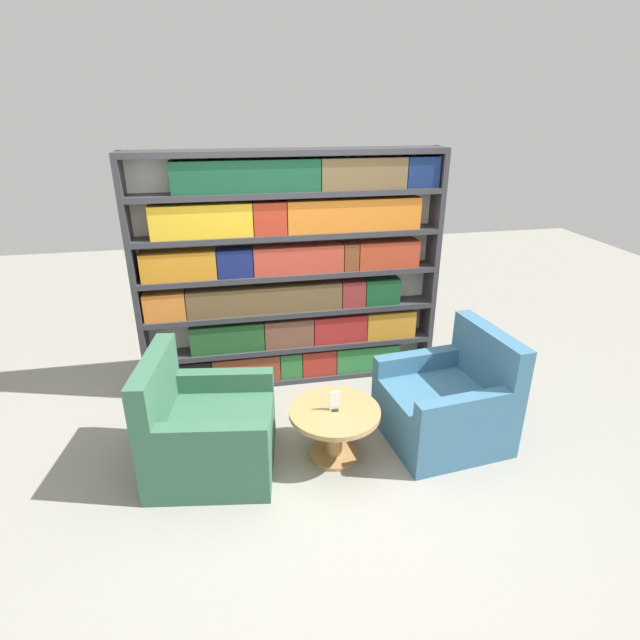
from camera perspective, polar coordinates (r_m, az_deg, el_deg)
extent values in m
plane|color=gray|center=(3.98, 0.25, -16.89)|extent=(14.00, 14.00, 0.00)
cube|color=silver|center=(4.83, -3.52, 5.75)|extent=(2.85, 0.05, 2.23)
cube|color=#333338|center=(4.74, -20.31, 3.96)|extent=(0.05, 0.30, 2.23)
cube|color=#333338|center=(5.09, 12.56, 6.14)|extent=(0.05, 0.30, 2.23)
cube|color=#333338|center=(5.16, -3.03, -6.30)|extent=(2.75, 0.30, 0.05)
cube|color=#333338|center=(4.99, -3.11, -2.84)|extent=(2.75, 0.30, 0.05)
cube|color=#333338|center=(4.84, -3.20, 1.11)|extent=(2.75, 0.30, 0.05)
cube|color=#333338|center=(4.71, -3.30, 5.30)|extent=(2.75, 0.30, 0.05)
cube|color=#333338|center=(4.61, -3.41, 9.70)|extent=(2.75, 0.30, 0.05)
cube|color=#333338|center=(4.54, -3.52, 14.26)|extent=(2.75, 0.30, 0.05)
cube|color=#333338|center=(4.50, -3.64, 18.62)|extent=(2.75, 0.30, 0.05)
cube|color=black|center=(5.04, -14.35, -5.78)|extent=(0.37, 0.20, 0.27)
cube|color=brown|center=(5.02, -8.41, -5.33)|extent=(0.65, 0.20, 0.27)
cube|color=#2D6B34|center=(5.05, -3.40, -4.91)|extent=(0.21, 0.20, 0.27)
cube|color=#A02A1F|center=(5.09, -0.21, -4.62)|extent=(0.34, 0.20, 0.27)
cube|color=#2E783C|center=(5.20, 5.27, -4.09)|extent=(0.65, 0.20, 0.27)
cube|color=#215127|center=(4.86, -10.55, -1.84)|extent=(0.69, 0.20, 0.28)
cube|color=brown|center=(4.90, -3.63, -1.29)|extent=(0.47, 0.20, 0.28)
cube|color=#A42423|center=(4.98, 2.18, -0.82)|extent=(0.53, 0.20, 0.28)
cube|color=orange|center=(5.12, 7.90, -0.34)|extent=(0.50, 0.20, 0.28)
cube|color=orange|center=(4.76, -17.30, 1.62)|extent=(0.37, 0.20, 0.26)
cube|color=brown|center=(4.74, -6.28, 2.48)|extent=(1.45, 0.20, 0.26)
cube|color=maroon|center=(4.87, 3.67, 3.18)|extent=(0.23, 0.20, 0.26)
cube|color=#174B28|center=(4.95, 6.96, 3.39)|extent=(0.34, 0.20, 0.26)
cube|color=orange|center=(4.62, -15.83, 6.05)|extent=(0.65, 0.20, 0.25)
cube|color=navy|center=(4.61, -9.71, 6.55)|extent=(0.31, 0.20, 0.25)
cube|color=#B53E2C|center=(4.66, -2.53, 7.03)|extent=(0.83, 0.20, 0.25)
cube|color=brown|center=(4.75, 3.39, 7.35)|extent=(0.14, 0.20, 0.25)
cube|color=#AD3A21|center=(4.86, 7.68, 7.54)|extent=(0.59, 0.20, 0.25)
cube|color=gold|center=(4.51, -13.38, 11.01)|extent=(0.87, 0.20, 0.29)
cube|color=#AF301D|center=(4.53, -5.80, 11.56)|extent=(0.29, 0.20, 0.29)
cube|color=orange|center=(4.67, 3.85, 11.96)|extent=(1.23, 0.20, 0.29)
cube|color=#15472C|center=(4.46, -8.41, 15.97)|extent=(1.26, 0.20, 0.27)
cube|color=brown|center=(4.63, 4.89, 16.39)|extent=(0.77, 0.20, 0.27)
cube|color=navy|center=(4.81, 11.41, 16.29)|extent=(0.30, 0.20, 0.27)
cube|color=#336047|center=(3.98, -12.08, -13.34)|extent=(1.02, 0.99, 0.46)
cube|color=#336047|center=(3.81, -18.33, -7.45)|extent=(0.27, 0.88, 0.48)
cube|color=#336047|center=(3.49, -12.30, -12.90)|extent=(0.77, 0.24, 0.16)
cube|color=#336047|center=(4.11, -10.69, -6.78)|extent=(0.77, 0.24, 0.16)
cube|color=#386684|center=(4.31, 13.74, -10.35)|extent=(0.98, 0.96, 0.46)
cube|color=#386684|center=(4.28, 18.71, -4.01)|extent=(0.23, 0.87, 0.48)
cube|color=#386684|center=(4.40, 10.90, -4.67)|extent=(0.76, 0.20, 0.16)
cube|color=#386684|center=(3.85, 16.09, -9.53)|extent=(0.76, 0.20, 0.16)
cylinder|color=#AD7F4C|center=(4.00, 1.66, -13.04)|extent=(0.13, 0.13, 0.39)
cylinder|color=#AD7F4C|center=(4.11, 1.63, -15.08)|extent=(0.39, 0.39, 0.03)
cylinder|color=#AD7F4C|center=(3.88, 1.70, -10.46)|extent=(0.70, 0.70, 0.04)
cube|color=black|center=(3.87, 1.70, -10.15)|extent=(0.05, 0.06, 0.01)
cube|color=white|center=(3.82, 1.72, -9.20)|extent=(0.08, 0.01, 0.16)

